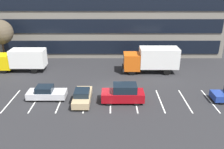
% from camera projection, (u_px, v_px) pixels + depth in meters
% --- Properties ---
extents(ground_plane, '(120.00, 120.00, 0.00)m').
position_uv_depth(ground_plane, '(111.00, 90.00, 28.61)').
color(ground_plane, '#262628').
extents(office_building, '(38.71, 10.46, 14.40)m').
position_uv_depth(office_building, '(111.00, 12.00, 42.58)').
color(office_building, slate).
rests_on(office_building, ground_plane).
extents(lot_markings, '(22.54, 5.40, 0.01)m').
position_uv_depth(lot_markings, '(111.00, 101.00, 26.06)').
color(lot_markings, silver).
rests_on(lot_markings, ground_plane).
extents(box_truck_orange, '(7.97, 2.64, 3.69)m').
position_uv_depth(box_truck_orange, '(152.00, 59.00, 33.50)').
color(box_truck_orange, '#D85914').
rests_on(box_truck_orange, ground_plane).
extents(box_truck_yellow, '(7.15, 2.37, 3.31)m').
position_uv_depth(box_truck_yellow, '(22.00, 59.00, 34.04)').
color(box_truck_yellow, yellow).
rests_on(box_truck_yellow, ground_plane).
extents(sedan_silver, '(4.34, 1.82, 1.55)m').
position_uv_depth(sedan_silver, '(46.00, 93.00, 26.24)').
color(sedan_silver, silver).
rests_on(sedan_silver, ground_plane).
extents(suv_maroon, '(4.66, 1.98, 2.11)m').
position_uv_depth(suv_maroon, '(123.00, 93.00, 25.48)').
color(suv_maroon, maroon).
rests_on(suv_maroon, ground_plane).
extents(sedan_tan, '(1.82, 4.35, 1.56)m').
position_uv_depth(sedan_tan, '(82.00, 96.00, 25.47)').
color(sedan_tan, tan).
rests_on(sedan_tan, ground_plane).
extents(bare_tree, '(3.80, 3.80, 7.13)m').
position_uv_depth(bare_tree, '(0.00, 32.00, 35.59)').
color(bare_tree, '#473323').
rests_on(bare_tree, ground_plane).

